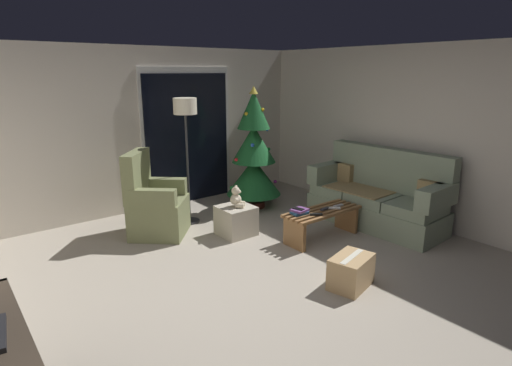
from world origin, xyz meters
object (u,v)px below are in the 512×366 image
object	(u,v)px
remote_black	(316,214)
cardboard_box_taped_mid_floor	(351,272)
couch	(378,197)
armchair	(155,206)
coffee_table	(322,220)
remote_silver	(338,206)
book_stack	(300,211)
ottoman	(236,221)
remote_white	(334,208)
teddy_bear_cream	(237,198)
floor_lamp	(186,118)
remote_graphite	(325,209)
christmas_tree	(254,155)
cell_phone	(298,209)

from	to	relation	value
remote_black	cardboard_box_taped_mid_floor	xyz separation A→B (m)	(-0.49, -0.97, -0.24)
couch	armchair	world-z (taller)	armchair
coffee_table	remote_silver	distance (m)	0.31
book_stack	ottoman	distance (m)	0.90
remote_white	ottoman	world-z (taller)	remote_white
teddy_bear_cream	remote_white	bearing A→B (deg)	-42.38
couch	floor_lamp	xyz separation A→B (m)	(-2.08, 1.73, 1.11)
cardboard_box_taped_mid_floor	remote_graphite	bearing A→B (deg)	55.04
couch	christmas_tree	size ratio (longest dim) A/B	1.03
floor_lamp	armchair	bearing A→B (deg)	-166.99
remote_white	remote_silver	size ratio (longest dim) A/B	1.00
coffee_table	remote_graphite	bearing A→B (deg)	-18.16
floor_lamp	cardboard_box_taped_mid_floor	xyz separation A→B (m)	(0.35, -2.68, -1.34)
remote_graphite	book_stack	bearing A→B (deg)	68.57
cell_phone	ottoman	size ratio (longest dim) A/B	0.33
remote_white	floor_lamp	size ratio (longest dim) A/B	0.09
armchair	ottoman	distance (m)	1.10
remote_white	teddy_bear_cream	bearing A→B (deg)	90.25
remote_black	ottoman	size ratio (longest dim) A/B	0.35
couch	remote_silver	xyz separation A→B (m)	(-0.76, 0.08, 0.01)
coffee_table	christmas_tree	bearing A→B (deg)	85.96
remote_black	armchair	size ratio (longest dim) A/B	0.14
remote_white	teddy_bear_cream	size ratio (longest dim) A/B	0.55
book_stack	armchair	distance (m)	1.92
floor_lamp	christmas_tree	bearing A→B (deg)	-1.24
armchair	teddy_bear_cream	xyz separation A→B (m)	(0.85, -0.68, 0.11)
remote_graphite	ottoman	xyz separation A→B (m)	(-0.83, 0.82, -0.21)
remote_black	remote_silver	bearing A→B (deg)	132.78
cell_phone	ottoman	distance (m)	0.89
remote_silver	cell_phone	distance (m)	0.64
floor_lamp	ottoman	world-z (taller)	floor_lamp
book_stack	coffee_table	bearing A→B (deg)	-12.80
remote_black	armchair	distance (m)	2.13
remote_silver	book_stack	world-z (taller)	book_stack
teddy_bear_cream	cardboard_box_taped_mid_floor	distance (m)	1.90
couch	teddy_bear_cream	distance (m)	2.04
remote_black	armchair	world-z (taller)	armchair
couch	book_stack	world-z (taller)	couch
floor_lamp	remote_silver	bearing A→B (deg)	-51.29
coffee_table	remote_graphite	distance (m)	0.15
remote_graphite	book_stack	xyz separation A→B (m)	(-0.37, 0.09, 0.02)
couch	armchair	xyz separation A→B (m)	(-2.67, 1.60, 0.00)
coffee_table	ottoman	world-z (taller)	coffee_table
coffee_table	cell_phone	distance (m)	0.41
couch	ottoman	distance (m)	2.06
remote_white	book_stack	size ratio (longest dim) A/B	0.69
teddy_bear_cream	armchair	bearing A→B (deg)	141.26
remote_white	cardboard_box_taped_mid_floor	xyz separation A→B (m)	(-0.85, -1.00, -0.24)
remote_silver	ottoman	xyz separation A→B (m)	(-1.07, 0.84, -0.21)
christmas_tree	armchair	world-z (taller)	christmas_tree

